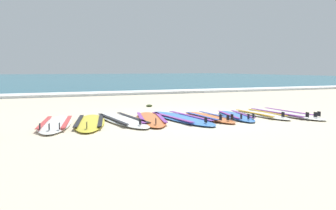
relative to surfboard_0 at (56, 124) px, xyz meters
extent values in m
plane|color=beige|center=(2.85, -0.03, -0.04)|extent=(80.00, 80.00, 0.00)
cube|color=#23667A|center=(2.85, 37.26, 0.01)|extent=(80.00, 60.00, 0.10)
cube|color=white|center=(2.85, 7.93, 0.02)|extent=(80.00, 1.34, 0.11)
ellipsoid|color=white|center=(0.00, 0.00, 0.00)|extent=(1.06, 2.46, 0.07)
cube|color=#D13838|center=(-0.21, 0.05, 0.04)|extent=(0.42, 1.65, 0.01)
cube|color=#D13838|center=(0.21, -0.04, 0.04)|extent=(0.42, 1.65, 0.01)
cube|color=black|center=(-0.19, -0.91, 0.09)|extent=(0.03, 0.09, 0.11)
cube|color=black|center=(-0.33, -0.82, 0.09)|extent=(0.03, 0.09, 0.11)
cube|color=black|center=(-0.01, -0.88, 0.09)|extent=(0.03, 0.09, 0.11)
ellipsoid|color=yellow|center=(0.66, -0.07, 0.00)|extent=(1.14, 2.49, 0.07)
cube|color=black|center=(0.45, -0.02, 0.04)|extent=(0.47, 1.66, 0.01)
cube|color=black|center=(0.87, -0.12, 0.04)|extent=(0.47, 1.66, 0.01)
cube|color=black|center=(0.45, -0.98, 0.09)|extent=(0.03, 0.09, 0.11)
ellipsoid|color=white|center=(1.37, 0.02, 0.00)|extent=(0.83, 2.61, 0.07)
cube|color=black|center=(1.14, 0.01, 0.04)|extent=(0.22, 1.80, 0.01)
cube|color=black|center=(1.60, 0.04, 0.04)|extent=(0.22, 1.80, 0.01)
cube|color=black|center=(1.44, -0.97, 0.09)|extent=(0.02, 0.09, 0.11)
ellipsoid|color=orange|center=(1.98, -0.10, 0.00)|extent=(1.16, 2.46, 0.07)
cube|color=purple|center=(1.77, -0.05, 0.04)|extent=(0.49, 1.64, 0.01)
cube|color=purple|center=(2.19, -0.15, 0.04)|extent=(0.49, 1.64, 0.01)
cube|color=black|center=(1.75, -1.00, 0.09)|extent=(0.03, 0.09, 0.11)
ellipsoid|color=#3875CC|center=(2.64, -0.22, 0.00)|extent=(0.84, 2.64, 0.07)
cube|color=purple|center=(2.41, -0.24, 0.04)|extent=(0.23, 1.82, 0.01)
cube|color=purple|center=(2.87, -0.20, 0.04)|extent=(0.23, 1.82, 0.01)
cube|color=black|center=(2.72, -1.23, 0.09)|extent=(0.02, 0.09, 0.11)
ellipsoid|color=orange|center=(3.28, -0.32, 0.00)|extent=(0.54, 2.04, 0.07)
cube|color=#334CB2|center=(3.10, -0.33, 0.04)|extent=(0.09, 1.43, 0.01)
cube|color=#334CB2|center=(3.47, -0.32, 0.04)|extent=(0.09, 1.43, 0.01)
cube|color=black|center=(3.30, -1.12, 0.09)|extent=(0.01, 0.09, 0.11)
cube|color=black|center=(3.16, -1.06, 0.09)|extent=(0.01, 0.09, 0.11)
cube|color=black|center=(3.44, -1.06, 0.09)|extent=(0.01, 0.09, 0.11)
ellipsoid|color=#3875CC|center=(3.96, -0.39, 0.00)|extent=(0.93, 2.03, 0.07)
cube|color=purple|center=(3.79, -0.35, 0.04)|extent=(0.38, 1.36, 0.01)
cube|color=purple|center=(4.14, -0.43, 0.04)|extent=(0.38, 1.36, 0.01)
cube|color=black|center=(3.79, -1.14, 0.09)|extent=(0.03, 0.09, 0.11)
cube|color=black|center=(3.67, -1.05, 0.09)|extent=(0.03, 0.09, 0.11)
cube|color=black|center=(3.93, -1.11, 0.09)|extent=(0.03, 0.09, 0.11)
ellipsoid|color=silver|center=(4.69, -0.37, 0.00)|extent=(0.53, 2.05, 0.07)
cube|color=gold|center=(4.50, -0.37, 0.04)|extent=(0.08, 1.43, 0.01)
cube|color=gold|center=(4.87, -0.38, 0.04)|extent=(0.08, 1.43, 0.01)
cube|color=black|center=(4.68, -1.17, 0.09)|extent=(0.01, 0.09, 0.11)
ellipsoid|color=silver|center=(5.29, -0.47, 0.00)|extent=(0.72, 2.56, 0.07)
cube|color=purple|center=(5.06, -0.48, 0.04)|extent=(0.15, 1.78, 0.01)
cube|color=purple|center=(5.52, -0.46, 0.04)|extent=(0.15, 1.78, 0.01)
cube|color=black|center=(5.32, -1.46, 0.09)|extent=(0.02, 0.09, 0.11)
cube|color=black|center=(5.14, -1.41, 0.09)|extent=(0.02, 0.09, 0.11)
cube|color=black|center=(5.49, -1.40, 0.09)|extent=(0.02, 0.09, 0.11)
ellipsoid|color=#384723|center=(2.89, 2.54, 0.00)|extent=(0.19, 0.16, 0.07)
camera|label=1|loc=(-0.61, -7.22, 1.08)|focal=37.44mm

